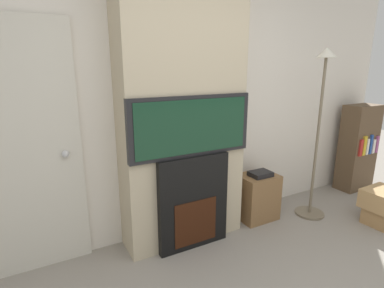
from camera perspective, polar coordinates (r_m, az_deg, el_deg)
The scene contains 9 objects.
wall_back at distance 2.89m, azimuth -3.73°, elevation 8.63°, with size 6.00×0.06×2.70m.
chimney_breast at distance 2.70m, azimuth -1.84°, elevation 8.24°, with size 1.15×0.36×2.70m.
fireplace at distance 2.80m, azimuth 0.01°, elevation -10.97°, with size 0.69×0.15×0.89m.
television at distance 2.57m, azimuth 0.03°, elevation 3.40°, with size 1.15×0.07×0.53m.
floor_lamp at distance 3.46m, azimuth 23.03°, elevation 3.56°, with size 0.32×0.32×1.83m.
box_stack at distance 3.85m, azimuth 32.58°, elevation -9.80°, with size 0.41×0.35×0.38m.
media_stand at distance 3.42m, azimuth 12.30°, elevation -9.67°, with size 0.42×0.32×0.56m.
bookshelf at distance 4.63m, azimuth 29.04°, elevation -0.61°, with size 0.49×0.29×1.16m.
entry_door at distance 2.63m, azimuth -29.73°, elevation -1.52°, with size 0.88×0.09×2.01m.
Camera 1 is at (-1.21, -0.57, 1.65)m, focal length 28.00 mm.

